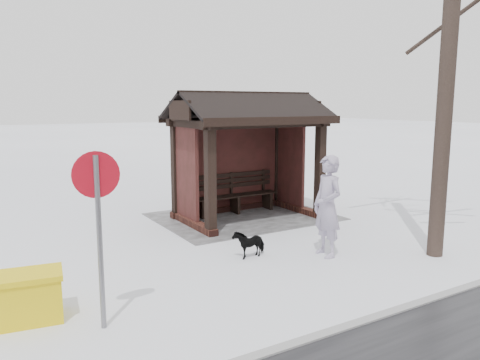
% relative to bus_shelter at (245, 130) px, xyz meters
% --- Properties ---
extents(ground, '(120.00, 120.00, 0.00)m').
position_rel_bus_shelter_xyz_m(ground, '(0.00, 0.16, -2.17)').
color(ground, white).
rests_on(ground, ground).
extents(kerb, '(120.00, 0.15, 0.06)m').
position_rel_bus_shelter_xyz_m(kerb, '(0.00, 5.66, -2.16)').
color(kerb, gray).
rests_on(kerb, ground).
extents(trampled_patch, '(4.20, 3.20, 0.02)m').
position_rel_bus_shelter_xyz_m(trampled_patch, '(0.00, -0.04, -2.16)').
color(trampled_patch, '#939398').
rests_on(trampled_patch, ground).
extents(bus_shelter, '(3.60, 2.40, 3.09)m').
position_rel_bus_shelter_xyz_m(bus_shelter, '(0.00, 0.00, 0.00)').
color(bus_shelter, '#361813').
rests_on(bus_shelter, ground).
extents(pedestrian, '(0.52, 0.73, 1.88)m').
position_rel_bus_shelter_xyz_m(pedestrian, '(0.26, 3.33, -1.22)').
color(pedestrian, '#A498B2').
rests_on(pedestrian, ground).
extents(dog, '(0.63, 0.34, 0.51)m').
position_rel_bus_shelter_xyz_m(dog, '(1.52, 2.64, -1.91)').
color(dog, black).
rests_on(dog, ground).
extents(grit_bin, '(0.93, 0.70, 0.65)m').
position_rel_bus_shelter_xyz_m(grit_bin, '(5.36, 3.38, -1.83)').
color(grit_bin, yellow).
rests_on(grit_bin, ground).
extents(road_sign, '(0.57, 0.10, 2.24)m').
position_rel_bus_shelter_xyz_m(road_sign, '(4.58, 4.04, -0.54)').
color(road_sign, slate).
rests_on(road_sign, ground).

